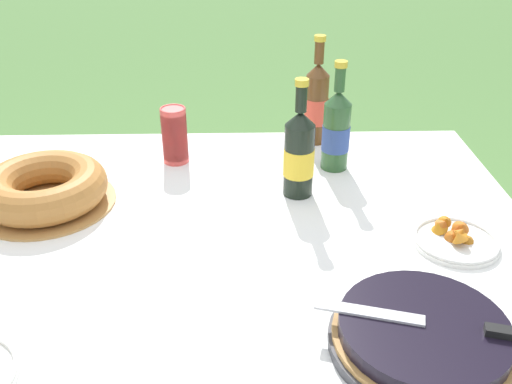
{
  "coord_description": "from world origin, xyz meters",
  "views": [
    {
      "loc": [
        0.09,
        -1.06,
        1.43
      ],
      "look_at": [
        0.12,
        0.13,
        0.76
      ],
      "focal_mm": 40.0,
      "sensor_mm": 36.0,
      "label": 1
    }
  ],
  "objects_px": {
    "berry_tart": "(422,336)",
    "juice_bottle_red": "(299,154)",
    "bundt_cake": "(44,188)",
    "cup_stack": "(175,135)",
    "snack_plate_near": "(455,238)",
    "serving_knife": "(443,323)",
    "cider_bottle_green": "(336,130)",
    "cider_bottle_amber": "(317,103)"
  },
  "relations": [
    {
      "from": "berry_tart",
      "to": "cider_bottle_amber",
      "type": "height_order",
      "value": "cider_bottle_amber"
    },
    {
      "from": "serving_knife",
      "to": "cider_bottle_green",
      "type": "distance_m",
      "value": 0.72
    },
    {
      "from": "serving_knife",
      "to": "bundt_cake",
      "type": "distance_m",
      "value": 0.98
    },
    {
      "from": "berry_tart",
      "to": "cider_bottle_green",
      "type": "distance_m",
      "value": 0.71
    },
    {
      "from": "serving_knife",
      "to": "cider_bottle_green",
      "type": "bearing_deg",
      "value": -67.93
    },
    {
      "from": "snack_plate_near",
      "to": "cup_stack",
      "type": "bearing_deg",
      "value": 146.64
    },
    {
      "from": "serving_knife",
      "to": "cider_bottle_green",
      "type": "relative_size",
      "value": 1.2
    },
    {
      "from": "bundt_cake",
      "to": "cider_bottle_green",
      "type": "xyz_separation_m",
      "value": [
        0.75,
        0.19,
        0.07
      ]
    },
    {
      "from": "berry_tart",
      "to": "juice_bottle_red",
      "type": "distance_m",
      "value": 0.59
    },
    {
      "from": "cider_bottle_amber",
      "to": "juice_bottle_red",
      "type": "relative_size",
      "value": 1.07
    },
    {
      "from": "bundt_cake",
      "to": "snack_plate_near",
      "type": "xyz_separation_m",
      "value": [
        0.97,
        -0.2,
        -0.03
      ]
    },
    {
      "from": "berry_tart",
      "to": "bundt_cake",
      "type": "height_order",
      "value": "bundt_cake"
    },
    {
      "from": "berry_tart",
      "to": "cider_bottle_green",
      "type": "xyz_separation_m",
      "value": [
        -0.05,
        0.7,
        0.09
      ]
    },
    {
      "from": "berry_tart",
      "to": "bundt_cake",
      "type": "bearing_deg",
      "value": 147.08
    },
    {
      "from": "bundt_cake",
      "to": "serving_knife",
      "type": "bearing_deg",
      "value": -32.41
    },
    {
      "from": "cider_bottle_green",
      "to": "snack_plate_near",
      "type": "xyz_separation_m",
      "value": [
        0.22,
        -0.39,
        -0.1
      ]
    },
    {
      "from": "berry_tart",
      "to": "juice_bottle_red",
      "type": "bearing_deg",
      "value": 106.58
    },
    {
      "from": "cider_bottle_green",
      "to": "cider_bottle_amber",
      "type": "relative_size",
      "value": 0.93
    },
    {
      "from": "snack_plate_near",
      "to": "cider_bottle_green",
      "type": "bearing_deg",
      "value": 119.2
    },
    {
      "from": "cup_stack",
      "to": "juice_bottle_red",
      "type": "relative_size",
      "value": 0.53
    },
    {
      "from": "berry_tart",
      "to": "serving_knife",
      "type": "height_order",
      "value": "serving_knife"
    },
    {
      "from": "snack_plate_near",
      "to": "berry_tart",
      "type": "bearing_deg",
      "value": -117.55
    },
    {
      "from": "juice_bottle_red",
      "to": "snack_plate_near",
      "type": "bearing_deg",
      "value": -35.8
    },
    {
      "from": "bundt_cake",
      "to": "cider_bottle_amber",
      "type": "bearing_deg",
      "value": 27.02
    },
    {
      "from": "bundt_cake",
      "to": "cup_stack",
      "type": "xyz_separation_m",
      "value": [
        0.3,
        0.24,
        0.03
      ]
    },
    {
      "from": "serving_knife",
      "to": "cup_stack",
      "type": "relative_size",
      "value": 2.25
    },
    {
      "from": "berry_tart",
      "to": "juice_bottle_red",
      "type": "relative_size",
      "value": 1.06
    },
    {
      "from": "cup_stack",
      "to": "snack_plate_near",
      "type": "distance_m",
      "value": 0.8
    },
    {
      "from": "bundt_cake",
      "to": "cider_bottle_green",
      "type": "distance_m",
      "value": 0.78
    },
    {
      "from": "snack_plate_near",
      "to": "bundt_cake",
      "type": "bearing_deg",
      "value": 168.29
    },
    {
      "from": "cup_stack",
      "to": "cider_bottle_amber",
      "type": "bearing_deg",
      "value": 17.22
    },
    {
      "from": "bundt_cake",
      "to": "berry_tart",
      "type": "bearing_deg",
      "value": -32.92
    },
    {
      "from": "cider_bottle_green",
      "to": "snack_plate_near",
      "type": "relative_size",
      "value": 1.6
    },
    {
      "from": "cider_bottle_green",
      "to": "snack_plate_near",
      "type": "bearing_deg",
      "value": -60.8
    },
    {
      "from": "cider_bottle_green",
      "to": "cup_stack",
      "type": "bearing_deg",
      "value": 173.54
    },
    {
      "from": "serving_knife",
      "to": "juice_bottle_red",
      "type": "distance_m",
      "value": 0.6
    },
    {
      "from": "cider_bottle_green",
      "to": "cider_bottle_amber",
      "type": "distance_m",
      "value": 0.18
    },
    {
      "from": "bundt_cake",
      "to": "cup_stack",
      "type": "bearing_deg",
      "value": 38.12
    },
    {
      "from": "bundt_cake",
      "to": "cup_stack",
      "type": "height_order",
      "value": "cup_stack"
    },
    {
      "from": "cider_bottle_amber",
      "to": "juice_bottle_red",
      "type": "distance_m",
      "value": 0.34
    },
    {
      "from": "serving_knife",
      "to": "cider_bottle_green",
      "type": "height_order",
      "value": "cider_bottle_green"
    },
    {
      "from": "cup_stack",
      "to": "serving_knife",
      "type": "bearing_deg",
      "value": -55.39
    }
  ]
}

